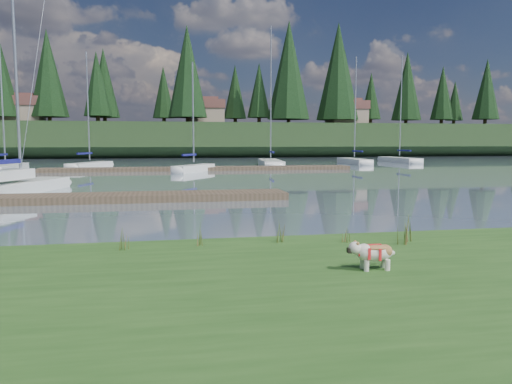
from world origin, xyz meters
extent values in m
plane|color=gray|center=(0.00, 30.00, 0.00)|extent=(200.00, 200.00, 0.00)
cube|color=#2C541E|center=(0.00, -6.00, 0.17)|extent=(60.00, 9.00, 0.35)
cube|color=black|center=(0.00, 73.00, 2.50)|extent=(200.00, 20.00, 5.00)
cylinder|color=silver|center=(2.00, -4.77, 0.44)|extent=(0.09, 0.09, 0.18)
cylinder|color=silver|center=(2.01, -4.59, 0.44)|extent=(0.09, 0.09, 0.18)
cylinder|color=silver|center=(2.37, -4.79, 0.44)|extent=(0.09, 0.09, 0.18)
cylinder|color=silver|center=(2.38, -4.61, 0.44)|extent=(0.09, 0.09, 0.18)
ellipsoid|color=silver|center=(2.20, -4.69, 0.63)|extent=(0.62, 0.33, 0.28)
ellipsoid|color=#A16D3C|center=(2.20, -4.69, 0.73)|extent=(0.44, 0.31, 0.10)
ellipsoid|color=silver|center=(1.83, -4.67, 0.73)|extent=(0.22, 0.23, 0.21)
cube|color=black|center=(1.74, -4.67, 0.69)|extent=(0.07, 0.11, 0.08)
cube|color=white|center=(-8.17, 12.65, 0.22)|extent=(3.99, 7.63, 0.70)
ellipsoid|color=white|center=(-6.98, 16.19, 0.22)|extent=(2.19, 2.45, 0.70)
cylinder|color=silver|center=(-7.95, 13.29, 6.46)|extent=(0.14, 0.14, 11.33)
cube|color=white|center=(-8.30, 12.24, 0.95)|extent=(1.99, 2.96, 0.45)
cube|color=#4C3D2C|center=(-4.00, 9.00, 0.15)|extent=(16.00, 2.00, 0.30)
cube|color=#4C3D2C|center=(2.00, 30.00, 0.15)|extent=(26.00, 2.20, 0.30)
cube|color=white|center=(-13.80, 31.53, 0.22)|extent=(1.78, 7.58, 0.70)
ellipsoid|color=white|center=(-13.77, 35.31, 0.22)|extent=(1.67, 2.08, 0.70)
cylinder|color=silver|center=(-13.80, 31.53, 6.53)|extent=(0.12, 0.12, 11.46)
cube|color=navy|center=(-13.81, 30.49, 1.40)|extent=(0.23, 3.01, 0.20)
cube|color=white|center=(-7.59, 34.64, 0.22)|extent=(3.56, 6.19, 0.70)
ellipsoid|color=white|center=(-6.46, 37.48, 0.22)|extent=(1.86, 2.04, 0.70)
cylinder|color=silver|center=(-7.59, 34.64, 5.57)|extent=(0.12, 0.12, 9.55)
cube|color=navy|center=(-7.90, 33.87, 1.40)|extent=(1.09, 2.33, 0.20)
cube|color=white|center=(1.32, 28.15, 0.22)|extent=(3.78, 4.82, 0.70)
ellipsoid|color=white|center=(2.73, 30.24, 0.22)|extent=(1.68, 1.76, 0.70)
cylinder|color=silver|center=(1.32, 28.15, 4.77)|extent=(0.12, 0.12, 7.93)
cube|color=navy|center=(0.93, 27.59, 1.40)|extent=(1.29, 1.77, 0.20)
cube|color=white|center=(9.65, 36.99, 0.22)|extent=(2.91, 8.62, 0.70)
ellipsoid|color=white|center=(10.15, 41.19, 0.22)|extent=(2.10, 2.51, 0.70)
cylinder|color=silver|center=(9.65, 36.99, 7.30)|extent=(0.12, 0.12, 13.00)
cube|color=navy|center=(9.52, 35.84, 1.40)|extent=(0.60, 3.36, 0.20)
cube|color=white|center=(19.44, 38.99, 0.22)|extent=(1.71, 6.95, 0.70)
ellipsoid|color=white|center=(19.51, 42.45, 0.22)|extent=(1.55, 1.92, 0.70)
cylinder|color=silver|center=(19.44, 38.99, 6.14)|extent=(0.12, 0.12, 10.67)
cube|color=navy|center=(19.42, 38.04, 1.40)|extent=(0.26, 2.76, 0.20)
cube|color=white|center=(26.14, 41.74, 0.22)|extent=(1.91, 7.67, 0.70)
ellipsoid|color=white|center=(26.05, 45.56, 0.22)|extent=(1.71, 2.12, 0.70)
cylinder|color=silver|center=(26.14, 41.74, 6.49)|extent=(0.12, 0.12, 11.39)
cube|color=navy|center=(26.16, 40.70, 1.40)|extent=(0.27, 3.04, 0.20)
cone|color=#475B23|center=(-0.59, -2.15, 0.57)|extent=(0.03, 0.03, 0.45)
cone|color=brown|center=(-0.48, -2.22, 0.53)|extent=(0.03, 0.03, 0.36)
cone|color=#475B23|center=(-0.53, -2.12, 0.60)|extent=(0.03, 0.03, 0.49)
cone|color=brown|center=(-0.45, -2.18, 0.51)|extent=(0.03, 0.03, 0.31)
cone|color=#475B23|center=(-0.57, -2.23, 0.55)|extent=(0.03, 0.03, 0.40)
cone|color=#475B23|center=(1.12, -2.15, 0.58)|extent=(0.03, 0.03, 0.46)
cone|color=brown|center=(1.23, -2.22, 0.53)|extent=(0.03, 0.03, 0.36)
cone|color=#475B23|center=(1.18, -2.12, 0.60)|extent=(0.03, 0.03, 0.50)
cone|color=brown|center=(1.26, -2.18, 0.51)|extent=(0.03, 0.03, 0.32)
cone|color=#475B23|center=(1.14, -2.23, 0.55)|extent=(0.03, 0.03, 0.41)
cone|color=#475B23|center=(3.55, -2.84, 0.66)|extent=(0.03, 0.03, 0.61)
cone|color=brown|center=(3.66, -2.91, 0.60)|extent=(0.03, 0.03, 0.49)
cone|color=#475B23|center=(3.61, -2.81, 0.69)|extent=(0.03, 0.03, 0.68)
cone|color=brown|center=(3.69, -2.87, 0.56)|extent=(0.03, 0.03, 0.43)
cone|color=#475B23|center=(3.57, -2.92, 0.63)|extent=(0.03, 0.03, 0.55)
cone|color=#475B23|center=(-2.14, -2.30, 0.57)|extent=(0.03, 0.03, 0.44)
cone|color=brown|center=(-2.03, -2.37, 0.53)|extent=(0.03, 0.03, 0.35)
cone|color=#475B23|center=(-2.08, -2.27, 0.59)|extent=(0.03, 0.03, 0.48)
cone|color=brown|center=(-2.00, -2.33, 0.50)|extent=(0.03, 0.03, 0.31)
cone|color=#475B23|center=(-2.12, -2.38, 0.55)|extent=(0.03, 0.03, 0.40)
cone|color=#475B23|center=(2.47, -2.46, 0.51)|extent=(0.03, 0.03, 0.33)
cone|color=brown|center=(2.58, -2.53, 0.48)|extent=(0.03, 0.03, 0.26)
cone|color=#475B23|center=(2.53, -2.43, 0.53)|extent=(0.03, 0.03, 0.36)
cone|color=brown|center=(2.61, -2.49, 0.47)|extent=(0.03, 0.03, 0.23)
cone|color=#475B23|center=(2.49, -2.54, 0.50)|extent=(0.03, 0.03, 0.30)
cone|color=#475B23|center=(3.83, -2.58, 0.64)|extent=(0.03, 0.03, 0.58)
cone|color=brown|center=(3.94, -2.65, 0.58)|extent=(0.03, 0.03, 0.46)
cone|color=#475B23|center=(3.89, -2.55, 0.67)|extent=(0.03, 0.03, 0.63)
cone|color=brown|center=(3.97, -2.61, 0.55)|extent=(0.03, 0.03, 0.40)
cone|color=#475B23|center=(3.85, -2.66, 0.61)|extent=(0.03, 0.03, 0.52)
cube|color=#33281C|center=(0.00, -1.60, 0.07)|extent=(60.00, 0.50, 0.14)
cylinder|color=#382619|center=(-10.00, 72.00, 5.90)|extent=(0.60, 0.60, 1.80)
cone|color=black|center=(-10.00, 72.00, 11.75)|extent=(4.84, 4.84, 11.00)
cylinder|color=#382619|center=(3.00, 66.00, 5.90)|extent=(0.60, 0.60, 1.80)
cone|color=black|center=(3.00, 66.00, 13.10)|extent=(6.16, 6.16, 14.00)
cylinder|color=#382619|center=(15.00, 70.00, 5.90)|extent=(0.60, 0.60, 1.80)
cone|color=black|center=(15.00, 70.00, 10.85)|extent=(3.96, 3.96, 9.00)
cylinder|color=#382619|center=(28.00, 68.00, 5.90)|extent=(0.60, 0.60, 1.80)
cone|color=black|center=(28.00, 68.00, 14.00)|extent=(7.04, 7.04, 16.00)
cylinder|color=#382619|center=(42.00, 71.00, 5.90)|extent=(0.60, 0.60, 1.80)
cone|color=black|center=(42.00, 71.00, 12.20)|extent=(5.28, 5.28, 12.00)
cylinder|color=#382619|center=(55.00, 67.00, 5.90)|extent=(0.60, 0.60, 1.80)
cone|color=black|center=(55.00, 67.00, 11.52)|extent=(4.62, 4.62, 10.50)
cube|color=gray|center=(-22.00, 70.00, 6.40)|extent=(6.00, 5.00, 2.80)
cube|color=brown|center=(-22.00, 70.00, 8.50)|extent=(6.30, 5.30, 1.40)
cube|color=brown|center=(-22.00, 70.00, 9.30)|extent=(4.20, 3.60, 0.70)
cube|color=gray|center=(6.00, 71.00, 6.40)|extent=(6.00, 5.00, 2.80)
cube|color=brown|center=(6.00, 71.00, 8.50)|extent=(6.30, 5.30, 1.40)
cube|color=brown|center=(6.00, 71.00, 9.30)|extent=(4.20, 3.60, 0.70)
cube|color=gray|center=(30.00, 69.00, 6.40)|extent=(6.00, 5.00, 2.80)
cube|color=brown|center=(30.00, 69.00, 8.50)|extent=(6.30, 5.30, 1.40)
cube|color=brown|center=(30.00, 69.00, 9.30)|extent=(4.20, 3.60, 0.70)
camera|label=1|loc=(-1.33, -12.39, 2.51)|focal=35.00mm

